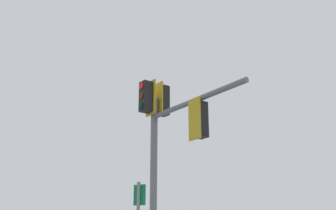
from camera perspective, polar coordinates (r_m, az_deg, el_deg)
signal_mast_assembly at (r=11.17m, az=-0.39°, el=-4.99°), size 1.83×3.69×6.35m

